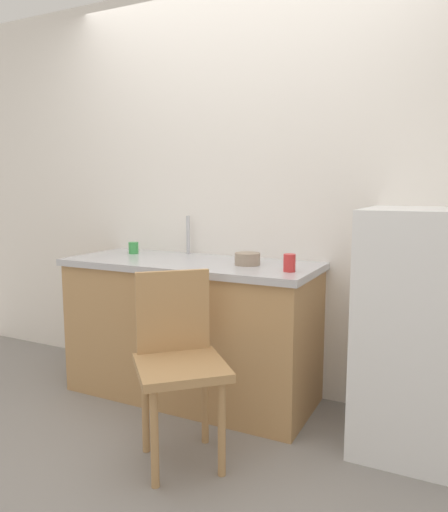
{
  "coord_description": "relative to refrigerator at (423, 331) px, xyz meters",
  "views": [
    {
      "loc": [
        1.23,
        -1.84,
        1.29
      ],
      "look_at": [
        0.01,
        0.6,
        0.9
      ],
      "focal_mm": 33.88,
      "sensor_mm": 36.0,
      "label": 1
    }
  ],
  "objects": [
    {
      "name": "cup_green",
      "position": [
        -1.82,
        0.11,
        0.29
      ],
      "size": [
        0.07,
        0.07,
        0.08
      ],
      "primitive_type": "cylinder",
      "color": "green",
      "rests_on": "countertop"
    },
    {
      "name": "chair",
      "position": [
        -1.02,
        -0.62,
        -0.1
      ],
      "size": [
        0.57,
        0.57,
        0.89
      ],
      "rotation": [
        0.0,
        0.0,
        0.75
      ],
      "color": "tan",
      "rests_on": "ground_plane"
    },
    {
      "name": "cup_red",
      "position": [
        -0.66,
        -0.09,
        0.3
      ],
      "size": [
        0.06,
        0.06,
        0.09
      ],
      "primitive_type": "cylinder",
      "color": "red",
      "rests_on": "countertop"
    },
    {
      "name": "countertop",
      "position": [
        -1.32,
        0.01,
        0.24
      ],
      "size": [
        1.55,
        0.64,
        0.04
      ],
      "primitive_type": "cube",
      "color": "#B7B7BC",
      "rests_on": "cabinet_base"
    },
    {
      "name": "terracotta_bowl",
      "position": [
        -0.95,
        0.02,
        0.29
      ],
      "size": [
        0.14,
        0.14,
        0.07
      ],
      "primitive_type": "cylinder",
      "color": "gray",
      "rests_on": "countertop"
    },
    {
      "name": "ground_plane",
      "position": [
        -1.08,
        -0.64,
        -0.6
      ],
      "size": [
        8.0,
        8.0,
        0.0
      ],
      "primitive_type": "plane",
      "color": "gray"
    },
    {
      "name": "cabinet_base",
      "position": [
        -1.32,
        0.01,
        -0.19
      ],
      "size": [
        1.51,
        0.6,
        0.81
      ],
      "primitive_type": "cube",
      "color": "tan",
      "rests_on": "ground_plane"
    },
    {
      "name": "back_wall",
      "position": [
        -1.08,
        0.36,
        0.68
      ],
      "size": [
        4.8,
        0.1,
        2.56
      ],
      "primitive_type": "cube",
      "color": "white",
      "rests_on": "ground_plane"
    },
    {
      "name": "faucet",
      "position": [
        -1.48,
        0.26,
        0.38
      ],
      "size": [
        0.02,
        0.02,
        0.25
      ],
      "primitive_type": "cylinder",
      "color": "#B7B7BC",
      "rests_on": "countertop"
    },
    {
      "name": "refrigerator",
      "position": [
        0.0,
        0.0,
        0.0
      ],
      "size": [
        0.59,
        0.63,
        1.19
      ],
      "primitive_type": "cube",
      "color": "white",
      "rests_on": "ground_plane"
    }
  ]
}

